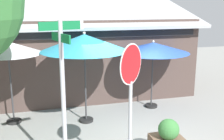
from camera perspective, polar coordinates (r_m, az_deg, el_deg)
The scene contains 7 objects.
ground_plane at distance 7.88m, azimuth 4.05°, elevation -13.65°, with size 28.00×28.00×0.10m, color gray.
cafe_building at distance 11.96m, azimuth -7.44°, elevation 4.06°, with size 9.13×5.72×4.40m.
street_sign_post at distance 5.35m, azimuth -10.28°, elevation -3.71°, with size 0.84×0.79×3.27m.
stop_sign at distance 5.24m, azimuth 3.95°, elevation -3.58°, with size 0.60×0.54×2.85m.
patio_umbrella_ivory_left at distance 8.44m, azimuth -21.13°, elevation 4.24°, with size 2.01×2.01×2.60m.
patio_umbrella_teal_center at distance 8.00m, azimuth -5.83°, elevation 5.69°, with size 2.59×2.59×2.79m.
patio_umbrella_royal_blue_right at distance 9.34m, azimuth 8.66°, elevation 4.62°, with size 2.46×2.46×2.39m.
Camera 1 is at (-2.34, -6.62, 3.52)m, focal length 43.39 mm.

